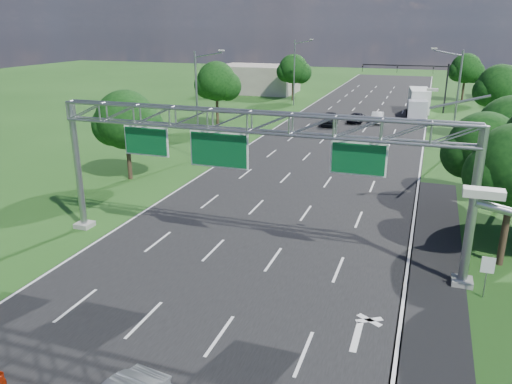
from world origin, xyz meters
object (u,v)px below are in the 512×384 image
at_px(traffic_signal, 421,76).
at_px(box_truck, 418,102).
at_px(sign_gantry, 251,133).
at_px(regulatory_sign, 487,269).

xyz_separation_m(traffic_signal, box_truck, (-0.02, -1.59, -3.52)).
bearing_deg(sign_gantry, regulatory_sign, -4.83).
bearing_deg(traffic_signal, box_truck, -90.69).
bearing_deg(sign_gantry, traffic_signal, 82.32).
distance_m(sign_gantry, box_truck, 52.17).
distance_m(regulatory_sign, traffic_signal, 54.37).
height_order(regulatory_sign, traffic_signal, traffic_signal).
height_order(sign_gantry, regulatory_sign, sign_gantry).
xyz_separation_m(regulatory_sign, box_truck, (-4.94, 52.43, 0.13)).
bearing_deg(regulatory_sign, box_truck, 95.38).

